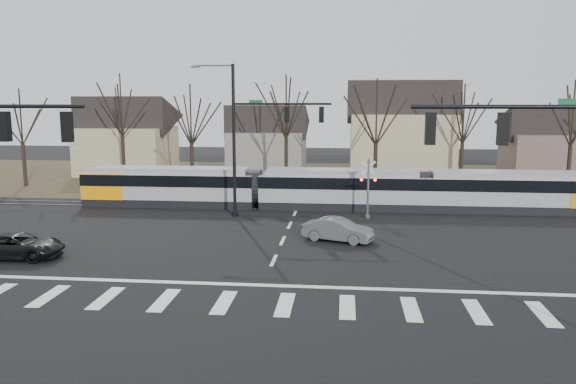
# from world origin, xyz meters

# --- Properties ---
(ground) EXTENTS (140.00, 140.00, 0.00)m
(ground) POSITION_xyz_m (0.00, 0.00, 0.00)
(ground) COLOR black
(grass_verge) EXTENTS (140.00, 28.00, 0.01)m
(grass_verge) POSITION_xyz_m (0.00, 32.00, 0.01)
(grass_verge) COLOR #38331E
(grass_verge) RESTS_ON ground
(crosswalk) EXTENTS (27.00, 2.60, 0.01)m
(crosswalk) POSITION_xyz_m (0.00, -4.00, 0.01)
(crosswalk) COLOR silver
(crosswalk) RESTS_ON ground
(stop_line) EXTENTS (28.00, 0.35, 0.01)m
(stop_line) POSITION_xyz_m (0.00, -1.80, 0.01)
(stop_line) COLOR silver
(stop_line) RESTS_ON ground
(lane_dashes) EXTENTS (0.18, 30.00, 0.01)m
(lane_dashes) POSITION_xyz_m (0.00, 16.00, 0.01)
(lane_dashes) COLOR silver
(lane_dashes) RESTS_ON ground
(rail_pair) EXTENTS (90.00, 1.52, 0.06)m
(rail_pair) POSITION_xyz_m (0.00, 15.80, 0.03)
(rail_pair) COLOR #59595E
(rail_pair) RESTS_ON ground
(tram) EXTENTS (37.92, 2.82, 2.87)m
(tram) POSITION_xyz_m (3.02, 16.00, 1.57)
(tram) COLOR gray
(tram) RESTS_ON ground
(sedan) EXTENTS (3.81, 4.78, 1.29)m
(sedan) POSITION_xyz_m (3.11, 6.23, 0.65)
(sedan) COLOR #585D60
(sedan) RESTS_ON ground
(suv) EXTENTS (2.56, 4.80, 1.28)m
(suv) POSITION_xyz_m (-12.86, 1.15, 0.64)
(suv) COLOR black
(suv) RESTS_ON ground
(signal_pole_near_right) EXTENTS (6.72, 0.44, 8.00)m
(signal_pole_near_right) POSITION_xyz_m (10.11, -6.00, 5.17)
(signal_pole_near_right) COLOR black
(signal_pole_near_right) RESTS_ON ground
(signal_pole_far) EXTENTS (9.28, 0.44, 10.20)m
(signal_pole_far) POSITION_xyz_m (-2.41, 12.50, 5.70)
(signal_pole_far) COLOR black
(signal_pole_far) RESTS_ON ground
(rail_crossing_signal) EXTENTS (1.08, 0.36, 4.00)m
(rail_crossing_signal) POSITION_xyz_m (5.00, 12.79, 1.89)
(rail_crossing_signal) COLOR #59595B
(rail_crossing_signal) RESTS_ON ground
(tree_row) EXTENTS (59.20, 7.20, 10.00)m
(tree_row) POSITION_xyz_m (2.00, 26.00, 5.00)
(tree_row) COLOR black
(tree_row) RESTS_ON ground
(house_a) EXTENTS (9.72, 8.64, 8.60)m
(house_a) POSITION_xyz_m (-20.00, 34.00, 4.46)
(house_a) COLOR tan
(house_a) RESTS_ON ground
(house_b) EXTENTS (8.64, 7.56, 7.65)m
(house_b) POSITION_xyz_m (-5.00, 36.00, 3.97)
(house_b) COLOR slate
(house_b) RESTS_ON ground
(house_c) EXTENTS (10.80, 8.64, 10.10)m
(house_c) POSITION_xyz_m (9.00, 33.00, 5.23)
(house_c) COLOR tan
(house_c) RESTS_ON ground
(house_d) EXTENTS (8.64, 7.56, 7.65)m
(house_d) POSITION_xyz_m (24.00, 35.00, 3.97)
(house_d) COLOR brown
(house_d) RESTS_ON ground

